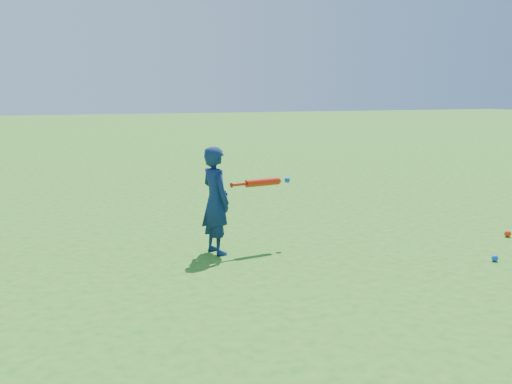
{
  "coord_description": "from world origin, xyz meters",
  "views": [
    {
      "loc": [
        -2.37,
        -5.35,
        1.74
      ],
      "look_at": [
        -0.14,
        0.51,
        0.64
      ],
      "focal_mm": 40.0,
      "sensor_mm": 36.0,
      "label": 1
    }
  ],
  "objects_px": {
    "ground_ball_red": "(508,234)",
    "ground_ball_blue": "(495,258)",
    "child": "(216,201)",
    "bat_swing": "(265,182)"
  },
  "relations": [
    {
      "from": "ground_ball_red",
      "to": "ground_ball_blue",
      "type": "relative_size",
      "value": 1.16
    },
    {
      "from": "child",
      "to": "ground_ball_red",
      "type": "relative_size",
      "value": 14.62
    },
    {
      "from": "child",
      "to": "ground_ball_blue",
      "type": "xyz_separation_m",
      "value": [
        2.62,
        -1.33,
        -0.55
      ]
    },
    {
      "from": "child",
      "to": "ground_ball_red",
      "type": "distance_m",
      "value": 3.6
    },
    {
      "from": "ground_ball_red",
      "to": "ground_ball_blue",
      "type": "height_order",
      "value": "ground_ball_red"
    },
    {
      "from": "child",
      "to": "bat_swing",
      "type": "height_order",
      "value": "child"
    },
    {
      "from": "child",
      "to": "ground_ball_blue",
      "type": "relative_size",
      "value": 16.91
    },
    {
      "from": "child",
      "to": "ground_ball_blue",
      "type": "bearing_deg",
      "value": -129.55
    },
    {
      "from": "child",
      "to": "bat_swing",
      "type": "distance_m",
      "value": 0.61
    },
    {
      "from": "child",
      "to": "bat_swing",
      "type": "bearing_deg",
      "value": -98.56
    }
  ]
}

